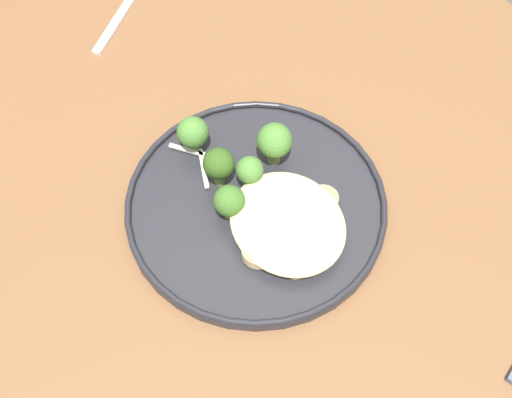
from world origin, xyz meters
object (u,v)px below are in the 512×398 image
seared_scallop_center_golden (309,238)px  broccoli_floret_center_pile (218,165)px  seared_scallop_large_seared (260,253)px  broccoli_floret_split_head (250,171)px  broccoli_floret_tall_stalk (229,201)px  broccoli_floret_near_rim (275,142)px  seared_scallop_right_edge (290,219)px  seared_scallop_on_noodles (323,200)px  dinner_fork (128,4)px  seared_scallop_front_small (285,246)px  dinner_plate (256,205)px  seared_scallop_half_hidden (246,208)px  seared_scallop_tiny_bay (296,265)px  broccoli_floret_small_sprig (196,131)px

seared_scallop_center_golden → broccoli_floret_center_pile: 0.13m
seared_scallop_large_seared → broccoli_floret_split_head: size_ratio=0.76×
broccoli_floret_tall_stalk → broccoli_floret_near_rim: size_ratio=0.78×
seared_scallop_right_edge → broccoli_floret_center_pile: size_ratio=0.63×
seared_scallop_on_noodles → dinner_fork: size_ratio=0.21×
seared_scallop_center_golden → seared_scallop_large_seared: size_ratio=0.90×
broccoli_floret_center_pile → dinner_fork: 0.34m
seared_scallop_front_small → broccoli_floret_center_pile: size_ratio=0.64×
seared_scallop_large_seared → dinner_fork: (-0.44, 0.07, -0.02)m
broccoli_floret_split_head → seared_scallop_large_seared: bearing=-26.5°
seared_scallop_large_seared → broccoli_floret_center_pile: (-0.11, 0.02, 0.02)m
dinner_plate → seared_scallop_on_noodles: 0.07m
seared_scallop_on_noodles → seared_scallop_large_seared: bearing=-80.0°
seared_scallop_front_small → broccoli_floret_split_head: (-0.09, 0.01, 0.02)m
dinner_plate → broccoli_floret_center_pile: 0.06m
seared_scallop_half_hidden → broccoli_floret_center_pile: 0.06m
seared_scallop_large_seared → seared_scallop_half_hidden: bearing=161.7°
dinner_plate → seared_scallop_half_hidden: size_ratio=8.33×
seared_scallop_right_edge → seared_scallop_on_noodles: (-0.00, 0.04, -0.00)m
broccoli_floret_tall_stalk → broccoli_floret_split_head: (-0.02, 0.04, 0.00)m
seared_scallop_tiny_bay → seared_scallop_center_golden: seared_scallop_tiny_bay is taller
dinner_plate → seared_scallop_large_seared: seared_scallop_large_seared is taller
seared_scallop_tiny_bay → broccoli_floret_split_head: bearing=170.8°
seared_scallop_right_edge → broccoli_floret_near_rim: broccoli_floret_near_rim is taller
seared_scallop_on_noodles → broccoli_floret_near_rim: bearing=-172.3°
dinner_plate → seared_scallop_center_golden: 0.08m
broccoli_floret_tall_stalk → dinner_fork: 0.38m
seared_scallop_tiny_bay → seared_scallop_large_seared: bearing=-144.2°
seared_scallop_center_golden → broccoli_floret_tall_stalk: bearing=-146.4°
seared_scallop_center_golden → broccoli_floret_small_sprig: bearing=-169.5°
seared_scallop_half_hidden → broccoli_floret_tall_stalk: broccoli_floret_tall_stalk is taller
broccoli_floret_split_head → dinner_fork: 0.36m
seared_scallop_front_small → broccoli_floret_split_head: 0.09m
seared_scallop_half_hidden → broccoli_floret_tall_stalk: size_ratio=0.77×
broccoli_floret_tall_stalk → seared_scallop_half_hidden: bearing=60.8°
seared_scallop_large_seared → seared_scallop_front_small: 0.03m
broccoli_floret_small_sprig → seared_scallop_tiny_bay: bearing=0.6°
seared_scallop_center_golden → broccoli_floret_split_head: bearing=-172.9°
dinner_plate → seared_scallop_on_noodles: (0.04, 0.06, 0.01)m
seared_scallop_on_noodles → seared_scallop_center_golden: size_ratio=1.02×
broccoli_floret_center_pile → dinner_fork: bearing=170.6°
seared_scallop_on_noodles → seared_scallop_right_edge: bearing=-89.5°
seared_scallop_large_seared → seared_scallop_tiny_bay: bearing=35.8°
seared_scallop_right_edge → seared_scallop_on_noodles: 0.04m
seared_scallop_on_noodles → broccoli_floret_split_head: bearing=-141.1°
seared_scallop_on_noodles → seared_scallop_front_small: seared_scallop_front_small is taller
seared_scallop_on_noodles → broccoli_floret_center_pile: bearing=-138.4°
seared_scallop_large_seared → broccoli_floret_small_sprig: size_ratio=0.73×
seared_scallop_right_edge → seared_scallop_tiny_bay: seared_scallop_tiny_bay is taller
broccoli_floret_near_rim → dinner_fork: (-0.34, -0.01, -0.04)m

